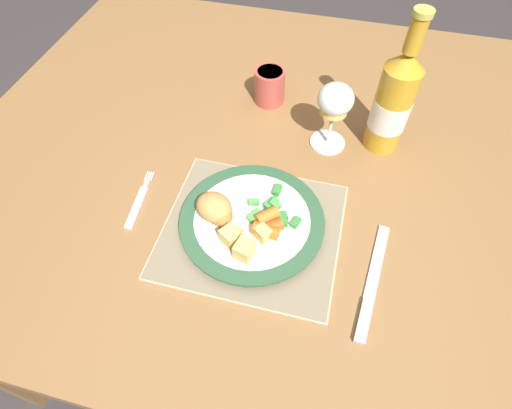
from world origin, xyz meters
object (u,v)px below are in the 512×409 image
table_knife (370,290)px  drinking_cup (270,85)px  dinner_plate (252,221)px  dining_table (258,168)px  fork (138,203)px  wine_glass (335,103)px  bottle (393,102)px

table_knife → drinking_cup: bearing=122.0°
dinner_plate → dining_table: bearing=101.2°
dinner_plate → fork: (-0.22, -0.00, -0.01)m
dinner_plate → fork: dinner_plate is taller
table_knife → wine_glass: bearing=109.8°
dinner_plate → table_knife: dinner_plate is taller
fork → table_knife: size_ratio=0.61×
dining_table → fork: 0.29m
dinner_plate → drinking_cup: drinking_cup is taller
wine_glass → bottle: (0.11, 0.03, 0.00)m
fork → table_knife: table_knife is taller
dinner_plate → fork: 0.22m
dinner_plate → table_knife: 0.23m
wine_glass → dining_table: bearing=-167.1°
dining_table → bottle: bearing=13.6°
dining_table → wine_glass: size_ratio=8.55×
dinner_plate → bottle: (0.21, 0.27, 0.09)m
wine_glass → drinking_cup: 0.19m
dining_table → bottle: size_ratio=4.35×
drinking_cup → dining_table: bearing=-86.4°
dinner_plate → table_knife: (0.21, -0.07, -0.01)m
wine_glass → drinking_cup: size_ratio=1.84×
wine_glass → bottle: size_ratio=0.51×
dinner_plate → table_knife: bearing=-18.9°
dinner_plate → bottle: bottle is taller
dining_table → drinking_cup: bearing=93.6°
dinner_plate → bottle: 0.35m
table_knife → drinking_cup: drinking_cup is taller
dining_table → bottle: 0.32m
fork → bottle: bottle is taller
fork → bottle: 0.51m
dinner_plate → drinking_cup: (-0.05, 0.35, 0.02)m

